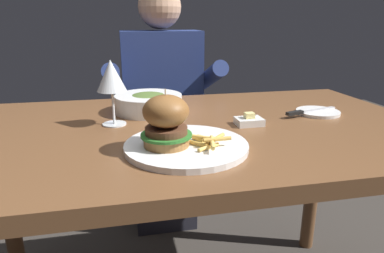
% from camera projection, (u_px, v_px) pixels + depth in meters
% --- Properties ---
extents(dining_table, '(1.38, 0.80, 0.74)m').
position_uv_depth(dining_table, '(192.00, 155.00, 1.00)').
color(dining_table, brown).
rests_on(dining_table, ground).
extents(main_plate, '(0.29, 0.29, 0.01)m').
position_uv_depth(main_plate, '(186.00, 146.00, 0.79)').
color(main_plate, white).
rests_on(main_plate, dining_table).
extents(burger_sandwich, '(0.12, 0.12, 0.13)m').
position_uv_depth(burger_sandwich, '(166.00, 121.00, 0.76)').
color(burger_sandwich, '#9E6B38').
rests_on(burger_sandwich, main_plate).
extents(fries_pile, '(0.11, 0.11, 0.02)m').
position_uv_depth(fries_pile, '(208.00, 141.00, 0.78)').
color(fries_pile, '#E0B251').
rests_on(fries_pile, main_plate).
extents(wine_glass, '(0.08, 0.08, 0.18)m').
position_uv_depth(wine_glass, '(111.00, 77.00, 0.94)').
color(wine_glass, silver).
rests_on(wine_glass, dining_table).
extents(bread_plate, '(0.14, 0.14, 0.01)m').
position_uv_depth(bread_plate, '(318.00, 112.00, 1.09)').
color(bread_plate, white).
rests_on(bread_plate, dining_table).
extents(table_knife, '(0.20, 0.07, 0.01)m').
position_uv_depth(table_knife, '(307.00, 111.00, 1.07)').
color(table_knife, silver).
rests_on(table_knife, bread_plate).
extents(butter_dish, '(0.08, 0.06, 0.04)m').
position_uv_depth(butter_dish, '(249.00, 121.00, 0.97)').
color(butter_dish, white).
rests_on(butter_dish, dining_table).
extents(soup_bowl, '(0.22, 0.22, 0.06)m').
position_uv_depth(soup_bowl, '(149.00, 103.00, 1.11)').
color(soup_bowl, white).
rests_on(soup_bowl, dining_table).
extents(diner_person, '(0.51, 0.36, 1.18)m').
position_uv_depth(diner_person, '(162.00, 120.00, 1.65)').
color(diner_person, '#282833').
rests_on(diner_person, ground).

